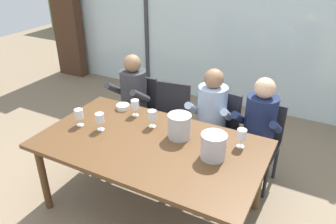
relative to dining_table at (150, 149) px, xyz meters
name	(u,v)px	position (x,y,z in m)	size (l,w,h in m)	color
ground	(192,156)	(0.00, 1.00, -0.70)	(14.00, 14.00, 0.00)	#847056
window_glass_panel	(242,24)	(0.00, 2.68, 0.60)	(7.24, 0.03, 2.60)	silver
window_mullion_left	(146,14)	(-1.63, 2.66, 0.60)	(0.06, 0.06, 2.60)	#38383D
hillside_vineyard	(285,13)	(0.00, 6.41, 0.12)	(13.24, 2.40, 1.65)	#568942
curtain_heavy_drape	(65,7)	(-3.27, 2.50, 0.60)	(0.56, 0.20, 2.60)	#472D1E
dining_table	(150,149)	(0.00, 0.00, 0.00)	(2.04, 1.15, 0.77)	brown
chair_near_curtain	(138,106)	(-0.76, 0.98, -0.18)	(0.45, 0.45, 0.89)	#232328
chair_left_of_center	(170,114)	(-0.30, 0.98, -0.18)	(0.50, 0.50, 0.89)	#232328
chair_center	(218,125)	(0.30, 1.01, -0.18)	(0.49, 0.49, 0.89)	#232328
chair_right_of_center	(260,137)	(0.78, 0.97, -0.18)	(0.47, 0.47, 0.89)	#232328
person_charcoal_jacket	(130,97)	(-0.79, 0.85, 0.00)	(0.48, 0.63, 1.21)	#38383D
person_pale_blue_shirt	(210,116)	(0.25, 0.85, 0.00)	(0.49, 0.63, 1.21)	#9EB2D1
person_navy_polo	(257,128)	(0.76, 0.85, 0.00)	(0.48, 0.63, 1.21)	#192347
ice_bucket_primary	(213,146)	(0.58, 0.05, 0.19)	(0.22, 0.22, 0.23)	#B7B7BC
ice_bucket_secondary	(179,126)	(0.19, 0.21, 0.19)	(0.22, 0.22, 0.23)	#B7B7BC
tasting_bowl	(123,107)	(-0.60, 0.44, 0.10)	(0.14, 0.14, 0.05)	silver
wine_glass_by_left_taster	(100,119)	(-0.53, -0.02, 0.19)	(0.08, 0.08, 0.17)	silver
wine_glass_near_bucket	(242,135)	(0.74, 0.32, 0.19)	(0.08, 0.08, 0.17)	silver
wine_glass_center_pour	(152,115)	(-0.13, 0.26, 0.19)	(0.08, 0.08, 0.17)	silver
wine_glass_by_right_taster	(79,114)	(-0.77, -0.05, 0.19)	(0.08, 0.08, 0.17)	silver
wine_glass_spare_empty	(135,105)	(-0.40, 0.38, 0.19)	(0.08, 0.08, 0.17)	silver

